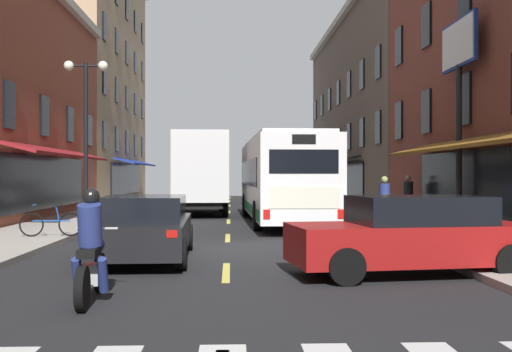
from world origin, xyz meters
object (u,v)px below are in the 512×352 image
at_px(pedestrian_near, 408,196).
at_px(pedestrian_mid, 385,201).
at_px(motorcycle_rider, 91,253).
at_px(street_lamp_twin, 86,135).
at_px(transit_bus, 282,178).
at_px(box_truck, 200,173).
at_px(sedan_far, 412,235).
at_px(sedan_mid, 145,227).
at_px(sedan_near, 213,193).
at_px(bicycle_near, 51,223).
at_px(billboard_sign, 459,71).

bearing_deg(pedestrian_near, pedestrian_mid, 72.20).
xyz_separation_m(motorcycle_rider, street_lamp_twin, (-2.67, 11.36, 2.43)).
bearing_deg(transit_bus, street_lamp_twin, -150.79).
bearing_deg(box_truck, transit_bus, -55.81).
distance_m(sedan_far, pedestrian_near, 12.64).
relative_size(sedan_mid, street_lamp_twin, 0.88).
bearing_deg(motorcycle_rider, sedan_near, 88.37).
relative_size(box_truck, motorcycle_rider, 3.56).
bearing_deg(bicycle_near, sedan_near, 80.31).
distance_m(pedestrian_mid, street_lamp_twin, 9.99).
distance_m(sedan_mid, motorcycle_rider, 4.50).
relative_size(transit_bus, sedan_mid, 2.54).
xyz_separation_m(transit_bus, motorcycle_rider, (-4.01, -15.10, -1.00)).
height_order(bicycle_near, street_lamp_twin, street_lamp_twin).
relative_size(box_truck, sedan_far, 1.60).
height_order(transit_bus, pedestrian_near, transit_bus).
height_order(transit_bus, pedestrian_mid, transit_bus).
bearing_deg(transit_bus, billboard_sign, -47.49).
distance_m(sedan_far, pedestrian_mid, 9.16).
relative_size(sedan_near, motorcycle_rider, 2.14).
xyz_separation_m(billboard_sign, motorcycle_rider, (-9.00, -9.66, -4.31)).
bearing_deg(motorcycle_rider, billboard_sign, 47.03).
xyz_separation_m(sedan_far, motorcycle_rider, (-5.38, -2.21, -0.03)).
xyz_separation_m(sedan_near, pedestrian_near, (7.90, -16.55, 0.33)).
xyz_separation_m(sedan_near, sedan_far, (4.50, -28.72, 0.02)).
bearing_deg(box_truck, bicycle_near, -106.99).
distance_m(sedan_mid, pedestrian_near, 13.11).
bearing_deg(bicycle_near, transit_bus, 43.72).
distance_m(transit_bus, motorcycle_rider, 15.65).
distance_m(sedan_mid, pedestrian_mid, 9.64).
height_order(transit_bus, box_truck, box_truck).
height_order(motorcycle_rider, pedestrian_near, pedestrian_near).
distance_m(sedan_mid, bicycle_near, 5.03).
height_order(box_truck, pedestrian_near, box_truck).
bearing_deg(box_truck, pedestrian_near, -35.03).
xyz_separation_m(sedan_near, bicycle_near, (-3.84, -22.49, -0.21)).
distance_m(transit_bus, sedan_far, 13.00).
relative_size(transit_bus, street_lamp_twin, 2.23).
distance_m(box_truck, motorcycle_rider, 20.15).
height_order(sedan_mid, pedestrian_near, pedestrian_near).
height_order(billboard_sign, transit_bus, billboard_sign).
distance_m(billboard_sign, pedestrian_mid, 4.71).
height_order(sedan_mid, sedan_far, sedan_far).
bearing_deg(sedan_mid, street_lamp_twin, 112.45).
distance_m(sedan_near, pedestrian_near, 18.34).
distance_m(box_truck, pedestrian_near, 10.02).
height_order(sedan_mid, bicycle_near, sedan_mid).
height_order(sedan_near, pedestrian_mid, pedestrian_mid).
xyz_separation_m(sedan_mid, street_lamp_twin, (-2.84, 6.86, 2.43)).
bearing_deg(box_truck, billboard_sign, -51.24).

